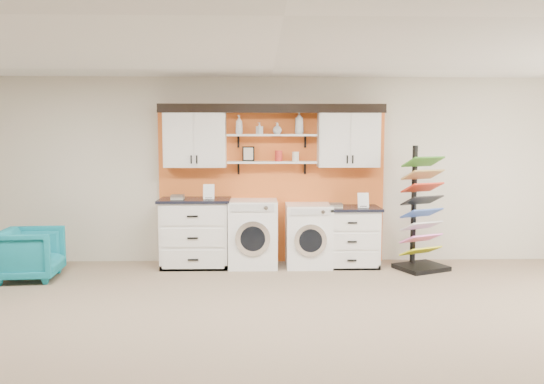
{
  "coord_description": "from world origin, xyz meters",
  "views": [
    {
      "loc": [
        -0.19,
        -4.05,
        1.9
      ],
      "look_at": [
        -0.03,
        2.3,
        1.24
      ],
      "focal_mm": 35.0,
      "sensor_mm": 36.0,
      "label": 1
    }
  ],
  "objects_px": {
    "base_cabinet_right": "(348,236)",
    "sample_rack": "(421,231)",
    "washer": "(253,233)",
    "dryer": "(308,235)",
    "armchair": "(30,254)",
    "base_cabinet_left": "(195,233)"
  },
  "relations": [
    {
      "from": "base_cabinet_right",
      "to": "sample_rack",
      "type": "relative_size",
      "value": 0.5
    },
    {
      "from": "sample_rack",
      "to": "washer",
      "type": "bearing_deg",
      "value": 150.63
    },
    {
      "from": "dryer",
      "to": "armchair",
      "type": "height_order",
      "value": "dryer"
    },
    {
      "from": "base_cabinet_right",
      "to": "armchair",
      "type": "bearing_deg",
      "value": -171.49
    },
    {
      "from": "washer",
      "to": "dryer",
      "type": "bearing_deg",
      "value": 0.0
    },
    {
      "from": "base_cabinet_left",
      "to": "base_cabinet_right",
      "type": "distance_m",
      "value": 2.26
    },
    {
      "from": "base_cabinet_left",
      "to": "dryer",
      "type": "height_order",
      "value": "base_cabinet_left"
    },
    {
      "from": "base_cabinet_left",
      "to": "washer",
      "type": "distance_m",
      "value": 0.85
    },
    {
      "from": "sample_rack",
      "to": "base_cabinet_left",
      "type": "bearing_deg",
      "value": 152.01
    },
    {
      "from": "washer",
      "to": "dryer",
      "type": "height_order",
      "value": "washer"
    },
    {
      "from": "dryer",
      "to": "base_cabinet_right",
      "type": "bearing_deg",
      "value": 0.33
    },
    {
      "from": "base_cabinet_right",
      "to": "sample_rack",
      "type": "distance_m",
      "value": 1.04
    },
    {
      "from": "base_cabinet_left",
      "to": "base_cabinet_right",
      "type": "relative_size",
      "value": 1.15
    },
    {
      "from": "dryer",
      "to": "sample_rack",
      "type": "bearing_deg",
      "value": -8.35
    },
    {
      "from": "dryer",
      "to": "sample_rack",
      "type": "xyz_separation_m",
      "value": [
        1.6,
        -0.23,
        0.09
      ]
    },
    {
      "from": "sample_rack",
      "to": "base_cabinet_right",
      "type": "bearing_deg",
      "value": 142.82
    },
    {
      "from": "base_cabinet_left",
      "to": "sample_rack",
      "type": "xyz_separation_m",
      "value": [
        3.26,
        -0.24,
        0.05
      ]
    },
    {
      "from": "base_cabinet_right",
      "to": "sample_rack",
      "type": "bearing_deg",
      "value": -13.36
    },
    {
      "from": "base_cabinet_left",
      "to": "sample_rack",
      "type": "bearing_deg",
      "value": -4.17
    },
    {
      "from": "base_cabinet_left",
      "to": "dryer",
      "type": "distance_m",
      "value": 1.66
    },
    {
      "from": "dryer",
      "to": "armchair",
      "type": "relative_size",
      "value": 1.21
    },
    {
      "from": "washer",
      "to": "sample_rack",
      "type": "height_order",
      "value": "sample_rack"
    }
  ]
}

